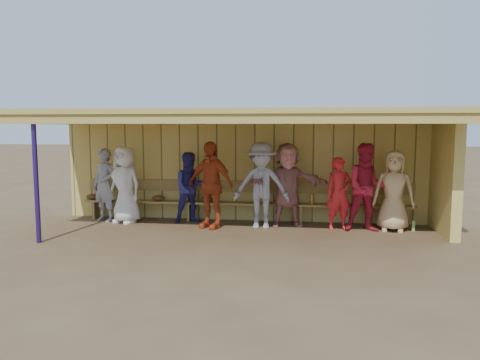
% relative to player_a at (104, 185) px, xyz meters
% --- Properties ---
extents(ground, '(90.00, 90.00, 0.00)m').
position_rel_player_a_xyz_m(ground, '(3.21, -0.72, -0.85)').
color(ground, brown).
rests_on(ground, ground).
extents(player_a, '(0.73, 0.62, 1.69)m').
position_rel_player_a_xyz_m(player_a, '(0.00, 0.00, 0.00)').
color(player_a, gray).
rests_on(player_a, ground).
extents(player_b, '(1.00, 0.83, 1.75)m').
position_rel_player_a_xyz_m(player_b, '(0.55, -0.14, 0.03)').
color(player_b, white).
rests_on(player_b, ground).
extents(player_c, '(0.97, 0.88, 1.61)m').
position_rel_player_a_xyz_m(player_c, '(2.02, 0.09, -0.04)').
color(player_c, navy).
rests_on(player_c, ground).
extents(player_d, '(1.19, 0.85, 1.87)m').
position_rel_player_a_xyz_m(player_d, '(2.57, -0.38, 0.09)').
color(player_d, '#BE451E').
rests_on(player_d, ground).
extents(player_e, '(1.22, 0.73, 1.85)m').
position_rel_player_a_xyz_m(player_e, '(3.65, -0.25, 0.08)').
color(player_e, '#95969D').
rests_on(player_e, ground).
extents(player_f, '(1.78, 0.89, 1.84)m').
position_rel_player_a_xyz_m(player_f, '(4.20, -0.01, 0.07)').
color(player_f, '#BC7369').
rests_on(player_f, ground).
extents(player_g, '(0.64, 0.51, 1.55)m').
position_rel_player_a_xyz_m(player_g, '(5.30, -0.21, -0.07)').
color(player_g, red).
rests_on(player_g, ground).
extents(player_h, '(0.91, 0.67, 1.70)m').
position_rel_player_a_xyz_m(player_h, '(6.41, -0.21, 0.00)').
color(player_h, tan).
rests_on(player_h, ground).
extents(player_extra, '(0.95, 0.77, 1.84)m').
position_rel_player_a_xyz_m(player_extra, '(5.86, -0.28, 0.08)').
color(player_extra, red).
rests_on(player_extra, ground).
extents(dugout_structure, '(8.80, 3.20, 2.50)m').
position_rel_player_a_xyz_m(dugout_structure, '(3.60, -0.03, 0.85)').
color(dugout_structure, '#D0B659').
rests_on(dugout_structure, ground).
extents(bench, '(7.60, 0.34, 0.93)m').
position_rel_player_a_xyz_m(bench, '(3.21, 0.40, -0.32)').
color(bench, '#9F8444').
rests_on(bench, ground).
extents(dugout_equipment, '(7.48, 0.62, 0.80)m').
position_rel_player_a_xyz_m(dugout_equipment, '(2.00, 0.27, -0.36)').
color(dugout_equipment, gold).
rests_on(dugout_equipment, ground).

